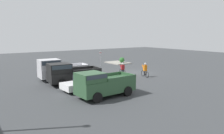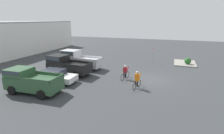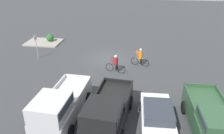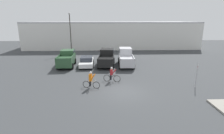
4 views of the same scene
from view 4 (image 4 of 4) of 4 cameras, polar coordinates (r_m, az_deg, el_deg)
ground_plane at (r=16.24m, az=3.66°, el=-8.06°), size 80.00×80.00×0.00m
warehouse_building at (r=43.93m, az=-0.16°, el=10.74°), size 38.45×13.87×5.84m
pickup_truck_0 at (r=25.59m, az=-14.56°, el=2.79°), size 2.38×4.88×2.11m
sedan_0 at (r=25.05m, az=-8.28°, el=1.85°), size 2.17×4.77×1.34m
pickup_truck_1 at (r=25.22m, az=-1.79°, el=3.18°), size 2.57×5.32×2.18m
pickup_truck_2 at (r=25.40m, az=4.52°, el=3.34°), size 2.33×5.44×2.32m
cyclist_0 at (r=18.47m, az=-0.08°, el=-2.45°), size 1.80×0.56×1.63m
cyclist_1 at (r=16.88m, az=-6.90°, el=-4.21°), size 1.69×0.55×1.70m
fire_lane_sign at (r=18.61m, az=25.98°, el=-1.75°), size 0.14×0.28×2.44m
lamppost at (r=34.93m, az=-13.46°, el=11.60°), size 0.36×0.36×7.63m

